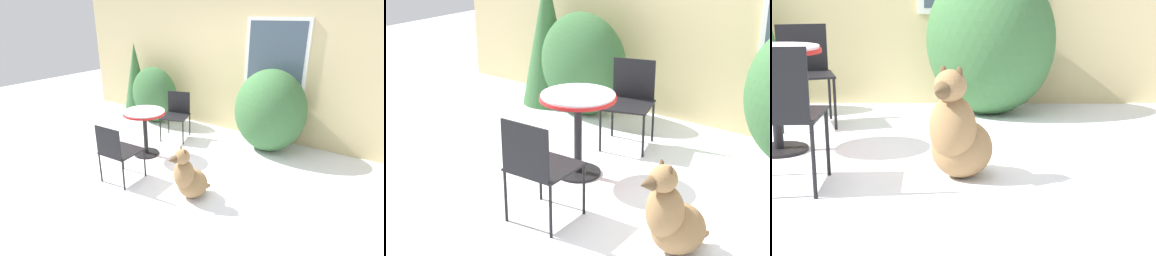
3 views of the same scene
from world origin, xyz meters
The scene contains 6 objects.
ground_plane centered at (0.00, 0.00, 0.00)m, with size 16.00×16.00×0.00m, color white.
shrub_middle centered at (0.85, 1.68, 0.70)m, with size 1.20×1.05×1.40m.
patio_table centered at (-0.75, 0.33, 0.60)m, with size 0.69×0.69×0.77m.
patio_chair_near_table centered at (-0.78, 1.23, 0.49)m, with size 0.60×0.60×0.86m.
patio_chair_far_side centered at (-0.46, -0.54, 0.49)m, with size 0.49×0.49×0.86m.
dog centered at (0.56, -0.30, 0.27)m, with size 0.53×0.58×0.72m.
Camera 3 is at (0.60, -3.82, 1.16)m, focal length 55.00 mm.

